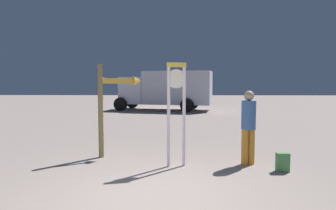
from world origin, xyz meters
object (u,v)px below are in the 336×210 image
(person_near_clock, at_px, (248,123))
(backpack, at_px, (282,162))
(arrow_sign, at_px, (115,97))
(standing_clock, at_px, (176,103))
(box_truck_near, at_px, (168,89))

(person_near_clock, bearing_deg, backpack, -42.22)
(arrow_sign, bearing_deg, person_near_clock, -13.18)
(standing_clock, height_order, arrow_sign, arrow_sign)
(arrow_sign, distance_m, backpack, 4.25)
(standing_clock, distance_m, backpack, 2.60)
(box_truck_near, bearing_deg, backpack, -78.62)
(arrow_sign, distance_m, box_truck_near, 12.67)
(box_truck_near, bearing_deg, standing_clock, -87.69)
(backpack, bearing_deg, standing_clock, 171.00)
(box_truck_near, bearing_deg, arrow_sign, -94.62)
(arrow_sign, bearing_deg, backpack, -18.75)
(standing_clock, xyz_separation_m, person_near_clock, (1.66, 0.19, -0.48))
(standing_clock, xyz_separation_m, backpack, (2.26, -0.36, -1.23))
(standing_clock, bearing_deg, person_near_clock, 6.38)
(standing_clock, height_order, box_truck_near, box_truck_near)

